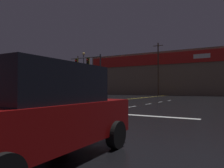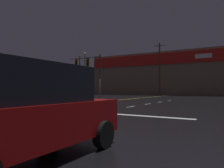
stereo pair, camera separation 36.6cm
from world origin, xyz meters
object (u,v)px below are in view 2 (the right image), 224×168
Objects in this scene: traffic_signal_corner_northwest at (76,83)px; traffic_signal_median at (87,66)px; streetlight_near_left at (85,68)px; parked_car at (26,111)px.

traffic_signal_median is at bearing -45.42° from traffic_signal_corner_northwest.
traffic_signal_median is at bearing -51.46° from streetlight_near_left.
parked_car is at bearing -53.81° from streetlight_near_left.
streetlight_near_left is (-13.09, 16.43, 1.83)m from traffic_signal_median.
parked_car is (24.70, -33.76, -4.91)m from streetlight_near_left.
traffic_signal_corner_northwest is 36.78m from parked_car.
traffic_signal_median reaches higher than parked_car.
parked_car is at bearing -51.50° from traffic_signal_corner_northwest.
traffic_signal_median reaches higher than traffic_signal_corner_northwest.
parked_car is at bearing -56.17° from traffic_signal_median.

